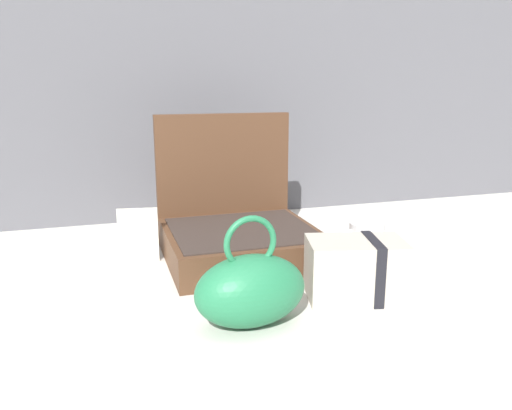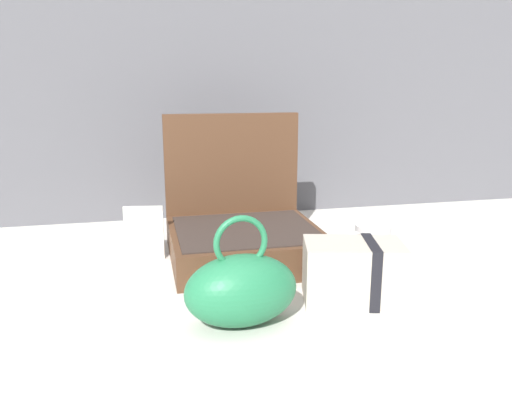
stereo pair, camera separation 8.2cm
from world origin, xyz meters
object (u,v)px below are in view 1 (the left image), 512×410
at_px(teal_pouch_handbag, 251,289).
at_px(info_card_left, 138,235).
at_px(cream_toiletry_bag, 357,269).
at_px(open_suitcase, 238,228).
at_px(coffee_mug, 365,240).

bearing_deg(teal_pouch_handbag, info_card_left, 112.56).
distance_m(cream_toiletry_bag, info_card_left, 0.53).
height_order(open_suitcase, teal_pouch_handbag, open_suitcase).
relative_size(teal_pouch_handbag, info_card_left, 1.62).
distance_m(coffee_mug, info_card_left, 0.56).
bearing_deg(open_suitcase, info_card_left, 174.18).
bearing_deg(info_card_left, open_suitcase, 3.29).
bearing_deg(teal_pouch_handbag, cream_toiletry_bag, 12.35).
bearing_deg(cream_toiletry_bag, open_suitcase, 117.19).
distance_m(open_suitcase, teal_pouch_handbag, 0.38).
distance_m(cream_toiletry_bag, coffee_mug, 0.25).
distance_m(teal_pouch_handbag, info_card_left, 0.43).
xyz_separation_m(teal_pouch_handbag, cream_toiletry_bag, (0.24, 0.05, -0.01)).
distance_m(open_suitcase, info_card_left, 0.24).
distance_m(teal_pouch_handbag, cream_toiletry_bag, 0.25).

